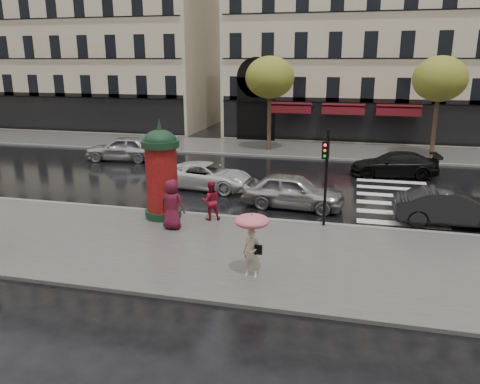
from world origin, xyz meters
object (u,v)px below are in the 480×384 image
(woman_red, at_px, (211,201))
(morris_column, at_px, (161,171))
(woman_umbrella, at_px, (252,235))
(man_burgundy, at_px, (172,204))
(traffic_light, at_px, (326,169))
(car_silver, at_px, (293,191))
(car_white, at_px, (207,176))
(car_darkgrey, at_px, (452,207))
(car_black, at_px, (394,164))
(car_far_silver, at_px, (123,148))

(woman_red, height_order, morris_column, morris_column)
(woman_umbrella, relative_size, man_burgundy, 1.03)
(traffic_light, bearing_deg, car_silver, 121.81)
(woman_umbrella, bearing_deg, car_white, 114.70)
(morris_column, bearing_deg, car_darkgrey, 10.36)
(man_burgundy, xyz_separation_m, car_white, (-0.60, 6.27, -0.42))
(man_burgundy, relative_size, morris_column, 0.47)
(woman_umbrella, xyz_separation_m, traffic_light, (1.78, 5.00, 0.97))
(man_burgundy, bearing_deg, car_white, -80.53)
(car_silver, relative_size, car_darkgrey, 1.02)
(car_silver, bearing_deg, car_black, -28.81)
(car_far_silver, bearing_deg, car_darkgrey, 58.33)
(car_black, bearing_deg, man_burgundy, -43.31)
(morris_column, bearing_deg, woman_umbrella, -43.95)
(woman_umbrella, xyz_separation_m, car_silver, (0.28, 7.41, -0.67))
(traffic_light, height_order, car_far_silver, traffic_light)
(morris_column, bearing_deg, car_white, 86.78)
(man_burgundy, relative_size, car_white, 0.40)
(woman_red, distance_m, car_far_silver, 13.76)
(traffic_light, height_order, car_silver, traffic_light)
(woman_red, bearing_deg, car_silver, -162.50)
(car_silver, xyz_separation_m, car_white, (-4.70, 2.19, -0.10))
(car_darkgrey, bearing_deg, woman_umbrella, 132.87)
(car_black, relative_size, car_far_silver, 1.01)
(car_darkgrey, xyz_separation_m, car_far_silver, (-18.52, 8.34, 0.07))
(man_burgundy, distance_m, car_darkgrey, 11.00)
(morris_column, distance_m, car_black, 14.05)
(morris_column, xyz_separation_m, car_darkgrey, (11.38, 2.08, -1.34))
(woman_red, height_order, car_silver, woman_red)
(car_darkgrey, distance_m, car_black, 8.10)
(woman_red, bearing_deg, morris_column, -21.17)
(car_silver, xyz_separation_m, car_black, (4.78, 7.14, -0.07))
(car_far_silver, bearing_deg, traffic_light, 46.41)
(car_white, bearing_deg, traffic_light, -119.74)
(woman_umbrella, bearing_deg, traffic_light, 70.43)
(woman_red, bearing_deg, man_burgundy, 25.25)
(man_burgundy, bearing_deg, traffic_light, -159.35)
(morris_column, xyz_separation_m, car_white, (0.29, 5.07, -1.40))
(car_black, bearing_deg, woman_red, -43.13)
(woman_umbrella, distance_m, car_white, 10.59)
(woman_red, height_order, man_burgundy, man_burgundy)
(man_burgundy, relative_size, traffic_light, 0.51)
(traffic_light, height_order, car_black, traffic_light)
(woman_red, xyz_separation_m, car_darkgrey, (9.38, 1.94, -0.19))
(woman_red, distance_m, man_burgundy, 1.75)
(car_white, bearing_deg, woman_red, -153.93)
(woman_red, xyz_separation_m, man_burgundy, (-1.11, -1.35, 0.17))
(car_darkgrey, height_order, car_far_silver, car_far_silver)
(car_darkgrey, relative_size, car_far_silver, 0.94)
(traffic_light, relative_size, car_darkgrey, 0.85)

